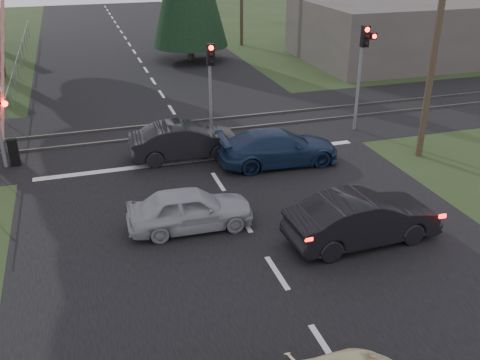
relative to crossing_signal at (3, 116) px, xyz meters
name	(u,v)px	position (x,y,z in m)	size (l,w,h in m)	color
ground	(277,273)	(7.27, -9.79, -2.06)	(120.00, 120.00, 0.00)	#283719
road	(194,144)	(7.27, 0.21, -2.05)	(14.00, 100.00, 0.01)	black
rail_corridor	(184,129)	(7.27, 2.21, -2.05)	(120.00, 8.00, 0.01)	black
stop_line	(204,159)	(7.27, -1.59, -2.05)	(13.00, 0.35, 0.00)	silver
rail_near	(188,134)	(7.27, 1.41, -2.01)	(120.00, 0.12, 0.10)	#59544C
rail_far	(180,122)	(7.27, 3.01, -2.01)	(120.00, 0.12, 0.10)	#59544C
crossing_signal	(3,116)	(0.00, 0.00, 0.00)	(1.62, 0.38, 6.96)	slate
traffic_signal_right	(363,58)	(14.82, -0.31, 1.26)	(0.68, 0.48, 4.70)	slate
traffic_signal_center	(211,74)	(8.27, 0.89, 0.75)	(0.32, 0.48, 4.10)	slate
utility_pole_near	(436,38)	(15.77, -3.79, 2.67)	(1.80, 0.26, 9.00)	#4C3D2D
fence_left	(18,85)	(-0.53, 12.71, -2.06)	(0.10, 36.00, 1.20)	slate
building_right	(405,30)	(25.27, 12.21, -0.06)	(14.00, 10.00, 4.00)	#59514C
dark_hatchback	(362,219)	(10.21, -8.99, -1.31)	(1.59, 4.55, 1.50)	black
silver_car	(190,209)	(5.60, -6.73, -1.40)	(1.54, 3.84, 1.31)	#9D9FA4
blue_sedan	(279,147)	(9.97, -2.87, -1.37)	(1.92, 4.73, 1.37)	#172745
dark_car_far	(185,141)	(6.62, -1.18, -1.34)	(1.53, 4.38, 1.44)	black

